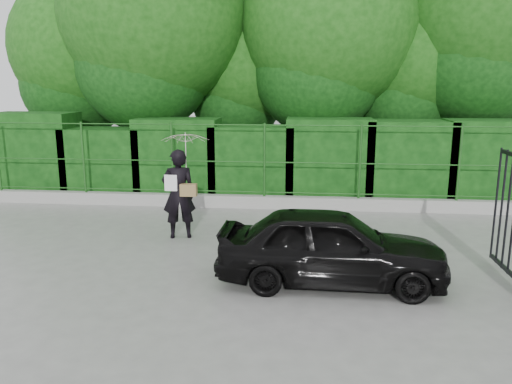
# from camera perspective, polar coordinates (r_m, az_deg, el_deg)

# --- Properties ---
(ground) EXTENTS (80.00, 80.00, 0.00)m
(ground) POSITION_cam_1_polar(r_m,az_deg,el_deg) (8.21, -4.55, -9.39)
(ground) COLOR gray
(kerb) EXTENTS (14.00, 0.25, 0.30)m
(kerb) POSITION_cam_1_polar(r_m,az_deg,el_deg) (12.42, -0.88, -1.10)
(kerb) COLOR #9E9E99
(kerb) RESTS_ON ground
(fence) EXTENTS (14.13, 0.06, 1.80)m
(fence) POSITION_cam_1_polar(r_m,az_deg,el_deg) (12.20, 0.14, 3.68)
(fence) COLOR #1B4E18
(fence) RESTS_ON kerb
(hedge) EXTENTS (14.20, 1.20, 2.26)m
(hedge) POSITION_cam_1_polar(r_m,az_deg,el_deg) (13.22, -0.26, 3.68)
(hedge) COLOR black
(hedge) RESTS_ON ground
(trees) EXTENTS (17.10, 6.15, 8.08)m
(trees) POSITION_cam_1_polar(r_m,az_deg,el_deg) (15.32, 5.00, 18.21)
(trees) COLOR black
(trees) RESTS_ON ground
(woman) EXTENTS (0.97, 0.93, 2.11)m
(woman) POSITION_cam_1_polar(r_m,az_deg,el_deg) (9.89, -8.37, 2.43)
(woman) COLOR black
(woman) RESTS_ON ground
(car) EXTENTS (3.51, 1.47, 1.19)m
(car) POSITION_cam_1_polar(r_m,az_deg,el_deg) (7.76, 8.57, -6.14)
(car) COLOR black
(car) RESTS_ON ground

